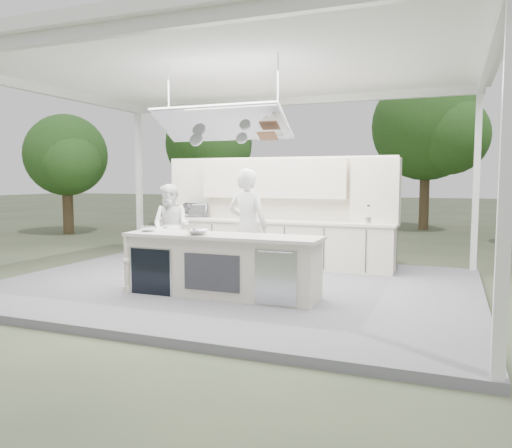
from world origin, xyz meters
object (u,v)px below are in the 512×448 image
at_px(demo_island, 220,265).
at_px(head_chef, 248,227).
at_px(sous_chef, 171,227).
at_px(back_counter, 271,243).

relative_size(demo_island, head_chef, 1.57).
height_order(demo_island, sous_chef, sous_chef).
height_order(demo_island, head_chef, head_chef).
xyz_separation_m(demo_island, back_counter, (-0.18, 2.81, 0.00)).
height_order(demo_island, back_counter, same).
bearing_deg(back_counter, sous_chef, -146.98).
height_order(back_counter, sous_chef, sous_chef).
bearing_deg(demo_island, sous_chef, 138.02).
distance_m(head_chef, sous_chef, 2.08).
bearing_deg(back_counter, head_chef, -82.76).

